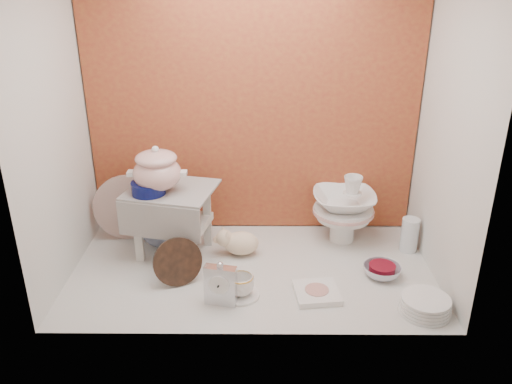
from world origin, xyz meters
TOP-DOWN VIEW (x-y plane):
  - ground at (0.00, 0.00)m, footprint 1.80×1.80m
  - niche_shell at (0.00, 0.18)m, footprint 1.86×1.03m
  - step_stool at (-0.41, 0.18)m, footprint 0.50×0.45m
  - soup_tureen at (-0.47, 0.15)m, footprint 0.35×0.35m
  - cobalt_bowl at (-0.51, 0.11)m, footprint 0.22×0.22m
  - floral_platter at (-0.69, 0.34)m, footprint 0.38×0.09m
  - blue_white_vase at (-0.49, 0.28)m, footprint 0.33×0.33m
  - lacquer_tray at (-0.35, -0.12)m, footprint 0.25×0.17m
  - mantel_clock at (-0.14, -0.29)m, footprint 0.15×0.08m
  - plush_pig at (-0.06, 0.15)m, footprint 0.28×0.23m
  - teacup_saucer at (-0.05, -0.23)m, footprint 0.21×0.21m
  - gold_rim_teacup at (-0.05, -0.23)m, footprint 0.14×0.14m
  - lattice_dish at (0.30, -0.22)m, footprint 0.22×0.22m
  - dinner_plate_stack at (0.77, -0.34)m, footprint 0.29×0.29m
  - crystal_bowl at (0.64, -0.05)m, footprint 0.23×0.23m
  - clear_glass_vase at (0.84, 0.20)m, footprint 0.11×0.11m
  - porcelain_tower at (0.50, 0.32)m, footprint 0.40×0.40m

SIDE VIEW (x-z plane):
  - ground at x=0.00m, z-range 0.00..0.00m
  - teacup_saucer at x=-0.05m, z-range 0.00..0.01m
  - lattice_dish at x=0.30m, z-range 0.00..0.03m
  - crystal_bowl at x=0.64m, z-range 0.00..0.06m
  - dinner_plate_stack at x=0.77m, z-range 0.00..0.07m
  - gold_rim_teacup at x=-0.05m, z-range 0.01..0.11m
  - plush_pig at x=-0.06m, z-range 0.00..0.14m
  - clear_glass_vase at x=0.84m, z-range 0.00..0.19m
  - mantel_clock at x=-0.14m, z-range 0.00..0.21m
  - lacquer_tray at x=-0.35m, z-range 0.00..0.23m
  - blue_white_vase at x=-0.49m, z-range 0.00..0.28m
  - step_stool at x=-0.41m, z-range 0.00..0.37m
  - floral_platter at x=-0.69m, z-range 0.00..0.37m
  - porcelain_tower at x=0.50m, z-range 0.00..0.39m
  - cobalt_bowl at x=-0.51m, z-range 0.37..0.43m
  - soup_tureen at x=-0.47m, z-range 0.37..0.61m
  - niche_shell at x=0.00m, z-range 0.17..1.70m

